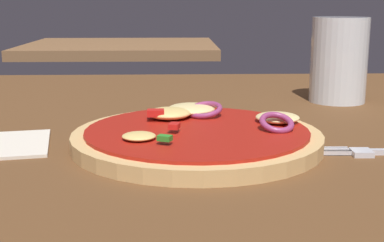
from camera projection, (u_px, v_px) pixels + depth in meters
The scene contains 4 objects.
dining_table at pixel (170, 174), 0.48m from camera, with size 1.17×1.09×0.03m.
pizza at pixel (194, 135), 0.52m from camera, with size 0.24×0.24×0.03m.
beer_glass at pixel (336, 65), 0.73m from camera, with size 0.08×0.08×0.11m.
background_table at pixel (120, 48), 1.74m from camera, with size 0.61×0.52×0.03m.
Camera 1 is at (0.00, -0.46, 0.17)m, focal length 50.03 mm.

